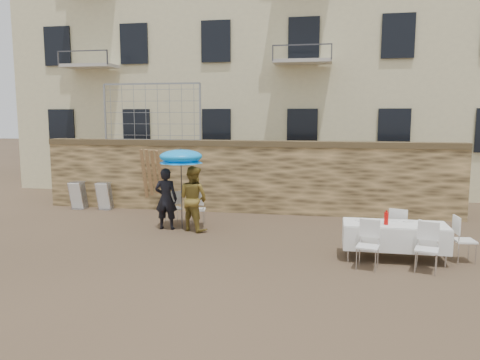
% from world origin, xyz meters
% --- Properties ---
extents(ground, '(80.00, 80.00, 0.00)m').
position_xyz_m(ground, '(0.00, 0.00, 0.00)').
color(ground, brown).
rests_on(ground, ground).
extents(stone_wall, '(13.00, 0.50, 2.20)m').
position_xyz_m(stone_wall, '(0.00, 5.00, 1.10)').
color(stone_wall, olive).
rests_on(stone_wall, ground).
extents(apartment_building, '(20.00, 8.00, 15.00)m').
position_xyz_m(apartment_building, '(0.00, 12.00, 7.50)').
color(apartment_building, beige).
rests_on(apartment_building, ground).
extents(chain_link_fence, '(3.20, 0.06, 1.80)m').
position_xyz_m(chain_link_fence, '(-3.00, 5.00, 3.10)').
color(chain_link_fence, gray).
rests_on(chain_link_fence, stone_wall).
extents(man_suit, '(0.62, 0.42, 1.64)m').
position_xyz_m(man_suit, '(-1.63, 2.37, 0.82)').
color(man_suit, black).
rests_on(man_suit, ground).
extents(woman_dress, '(1.02, 0.93, 1.71)m').
position_xyz_m(woman_dress, '(-0.88, 2.37, 0.85)').
color(woman_dress, '#A78833').
rests_on(woman_dress, ground).
extents(umbrella, '(1.18, 1.18, 1.99)m').
position_xyz_m(umbrella, '(-1.23, 2.47, 1.88)').
color(umbrella, '#3F3F44').
rests_on(umbrella, ground).
extents(couple_chair_left, '(0.67, 0.67, 0.96)m').
position_xyz_m(couple_chair_left, '(-1.63, 2.92, 0.48)').
color(couple_chair_left, white).
rests_on(couple_chair_left, ground).
extents(couple_chair_right, '(0.54, 0.54, 0.96)m').
position_xyz_m(couple_chair_right, '(-0.93, 2.92, 0.48)').
color(couple_chair_right, white).
rests_on(couple_chair_right, ground).
extents(banquet_table, '(2.10, 0.85, 0.78)m').
position_xyz_m(banquet_table, '(3.98, 0.75, 0.73)').
color(banquet_table, white).
rests_on(banquet_table, ground).
extents(soda_bottle, '(0.09, 0.09, 0.26)m').
position_xyz_m(soda_bottle, '(3.78, 0.60, 0.91)').
color(soda_bottle, red).
rests_on(soda_bottle, banquet_table).
extents(table_chair_front_left, '(0.58, 0.58, 0.96)m').
position_xyz_m(table_chair_front_left, '(3.38, 0.00, 0.48)').
color(table_chair_front_left, white).
rests_on(table_chair_front_left, ground).
extents(table_chair_front_right, '(0.59, 0.59, 0.96)m').
position_xyz_m(table_chair_front_right, '(4.48, 0.00, 0.48)').
color(table_chair_front_right, white).
rests_on(table_chair_front_right, ground).
extents(table_chair_back, '(0.60, 0.60, 0.96)m').
position_xyz_m(table_chair_back, '(4.18, 1.55, 0.48)').
color(table_chair_back, white).
rests_on(table_chair_back, ground).
extents(table_chair_side, '(0.53, 0.53, 0.96)m').
position_xyz_m(table_chair_side, '(5.38, 0.85, 0.48)').
color(table_chair_side, white).
rests_on(table_chair_side, ground).
extents(chair_stack_left, '(0.46, 0.47, 0.92)m').
position_xyz_m(chair_stack_left, '(-5.34, 4.54, 0.46)').
color(chair_stack_left, white).
rests_on(chair_stack_left, ground).
extents(chair_stack_right, '(0.46, 0.40, 0.92)m').
position_xyz_m(chair_stack_right, '(-4.44, 4.54, 0.46)').
color(chair_stack_right, white).
rests_on(chair_stack_right, ground).
extents(wood_planks, '(0.70, 0.20, 2.00)m').
position_xyz_m(wood_planks, '(-2.84, 4.61, 1.00)').
color(wood_planks, '#A37749').
rests_on(wood_planks, ground).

